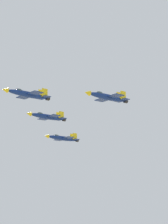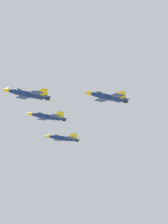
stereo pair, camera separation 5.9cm
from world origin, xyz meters
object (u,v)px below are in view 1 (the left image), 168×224
(jet_left_wingman, at_px, (107,97))
(jet_right_outer, at_px, (62,138))
(jet_right_wingman, at_px, (47,117))
(jet_lead, at_px, (27,94))

(jet_left_wingman, distance_m, jet_right_outer, 47.82)
(jet_right_wingman, height_order, jet_right_outer, jet_right_wingman)
(jet_lead, height_order, jet_right_outer, jet_lead)
(jet_lead, bearing_deg, jet_left_wingman, 139.24)
(jet_right_outer, bearing_deg, jet_left_wingman, 69.39)
(jet_left_wingman, distance_m, jet_right_wingman, 29.61)
(jet_right_wingman, bearing_deg, jet_right_outer, -138.85)
(jet_lead, distance_m, jet_left_wingman, 22.87)
(jet_lead, relative_size, jet_right_outer, 1.05)
(jet_lead, bearing_deg, jet_right_wingman, -140.04)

